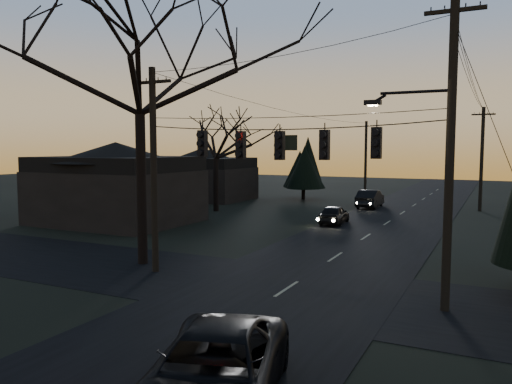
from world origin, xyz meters
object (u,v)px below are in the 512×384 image
at_px(suv_near, 214,372).
at_px(utility_pole_left, 156,272).
at_px(utility_pole_right, 445,311).
at_px(utility_pole_far_r, 480,211).
at_px(sedan_oncoming_a, 334,215).
at_px(utility_pole_far_l, 365,197).
at_px(bare_tree_left, 139,52).
at_px(sedan_oncoming_b, 370,199).

bearing_deg(suv_near, utility_pole_left, 116.27).
bearing_deg(utility_pole_left, utility_pole_right, 0.00).
distance_m(utility_pole_right, suv_near, 9.20).
height_order(utility_pole_left, utility_pole_far_r, same).
bearing_deg(sedan_oncoming_a, suv_near, 98.45).
relative_size(utility_pole_far_l, sedan_oncoming_a, 2.11).
bearing_deg(utility_pole_far_l, utility_pole_far_r, -34.82).
height_order(bare_tree_left, sedan_oncoming_b, bare_tree_left).
xyz_separation_m(utility_pole_left, utility_pole_far_l, (0.00, 36.00, 0.00)).
distance_m(utility_pole_left, suv_near, 11.66).
relative_size(bare_tree_left, suv_near, 2.42).
distance_m(utility_pole_left, utility_pole_far_l, 36.00).
relative_size(utility_pole_far_r, sedan_oncoming_a, 2.24).
bearing_deg(sedan_oncoming_b, utility_pole_right, 106.64).
distance_m(utility_pole_far_r, bare_tree_left, 31.43).
bearing_deg(utility_pole_left, sedan_oncoming_b, 83.94).
xyz_separation_m(utility_pole_far_l, bare_tree_left, (-1.42, -35.07, 9.37)).
relative_size(suv_near, sedan_oncoming_a, 1.46).
distance_m(utility_pole_far_r, sedan_oncoming_b, 8.86).
xyz_separation_m(utility_pole_right, sedan_oncoming_a, (-8.70, 16.06, 0.65)).
xyz_separation_m(utility_pole_far_r, bare_tree_left, (-12.92, -27.07, 9.37)).
bearing_deg(utility_pole_left, utility_pole_far_r, 67.67).
xyz_separation_m(utility_pole_far_r, sedan_oncoming_b, (-8.69, -1.55, 0.77)).
xyz_separation_m(suv_near, sedan_oncoming_b, (-5.17, 34.92, 0.00)).
bearing_deg(sedan_oncoming_b, utility_pole_far_r, -171.44).
bearing_deg(suv_near, utility_pole_right, 50.39).
bearing_deg(sedan_oncoming_a, utility_pole_right, 114.97).
height_order(utility_pole_right, utility_pole_left, utility_pole_right).
xyz_separation_m(utility_pole_left, sedan_oncoming_a, (2.80, 16.06, 0.65)).
height_order(utility_pole_far_l, bare_tree_left, bare_tree_left).
bearing_deg(utility_pole_far_r, bare_tree_left, -115.52).
distance_m(utility_pole_far_r, suv_near, 36.64).
bearing_deg(utility_pole_left, sedan_oncoming_a, 80.11).
bearing_deg(utility_pole_far_r, utility_pole_far_l, 145.18).
height_order(utility_pole_right, utility_pole_far_r, utility_pole_right).
distance_m(bare_tree_left, sedan_oncoming_b, 27.26).
xyz_separation_m(utility_pole_far_l, sedan_oncoming_a, (2.80, -19.94, 0.65)).
bearing_deg(utility_pole_far_l, sedan_oncoming_b, -73.63).
xyz_separation_m(utility_pole_far_r, sedan_oncoming_a, (-8.70, -11.94, 0.65)).
height_order(utility_pole_far_l, sedan_oncoming_a, utility_pole_far_l).
relative_size(utility_pole_right, bare_tree_left, 0.75).
height_order(utility_pole_left, utility_pole_far_l, utility_pole_left).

